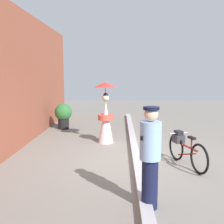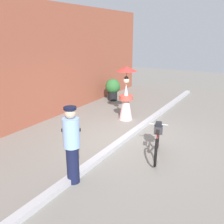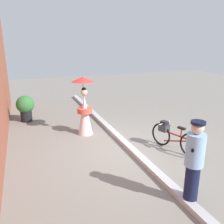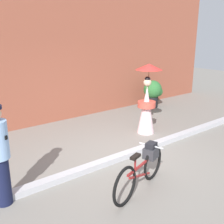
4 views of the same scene
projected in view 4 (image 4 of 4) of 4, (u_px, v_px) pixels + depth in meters
ground_plane at (122, 159)px, 6.01m from camera, size 30.00×30.00×0.00m
building_wall at (48, 56)px, 8.07m from camera, size 14.00×0.40×4.04m
sidewalk_curb at (122, 156)px, 5.99m from camera, size 14.00×0.20×0.12m
bicycle_near_officer at (143, 167)px, 4.77m from camera, size 1.61×0.63×0.77m
person_with_parasol at (147, 101)px, 7.34m from camera, size 0.72×0.72×1.90m
potted_plant_by_door at (153, 92)px, 10.02m from camera, size 0.69×0.67×1.00m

